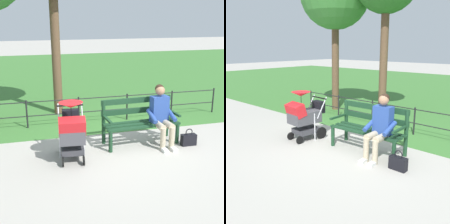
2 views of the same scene
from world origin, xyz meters
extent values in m
plane|color=#ADA89E|center=(0.00, 0.00, 0.00)|extent=(60.00, 60.00, 0.00)
cube|color=#193D23|center=(-0.40, -0.18, 0.45)|extent=(1.60, 0.18, 0.04)
cube|color=#193D23|center=(-0.41, 0.00, 0.45)|extent=(1.60, 0.18, 0.04)
cube|color=#193D23|center=(-0.42, 0.18, 0.45)|extent=(1.60, 0.18, 0.04)
cube|color=#193D23|center=(-0.40, -0.28, 0.67)|extent=(1.60, 0.12, 0.12)
cube|color=#193D23|center=(-0.40, -0.28, 0.90)|extent=(1.60, 0.12, 0.12)
cylinder|color=#193D23|center=(-1.17, 0.16, 0.23)|extent=(0.08, 0.08, 0.45)
cylinder|color=#193D23|center=(-1.15, -0.32, 0.47)|extent=(0.08, 0.08, 0.95)
cube|color=#193D23|center=(-1.16, -0.04, 0.63)|extent=(0.08, 0.56, 0.04)
cylinder|color=#193D23|center=(0.33, 0.24, 0.23)|extent=(0.08, 0.08, 0.45)
cylinder|color=#193D23|center=(0.35, -0.24, 0.47)|extent=(0.08, 0.08, 0.95)
cube|color=#193D23|center=(0.34, 0.04, 0.63)|extent=(0.08, 0.56, 0.04)
cylinder|color=tan|center=(-0.91, 0.21, 0.47)|extent=(0.16, 0.41, 0.14)
cylinder|color=tan|center=(-0.71, 0.22, 0.47)|extent=(0.16, 0.41, 0.14)
cylinder|color=tan|center=(-0.92, 0.41, 0.24)|extent=(0.11, 0.11, 0.47)
cylinder|color=tan|center=(-0.72, 0.42, 0.24)|extent=(0.11, 0.11, 0.47)
cube|color=silver|center=(-0.93, 0.49, 0.04)|extent=(0.11, 0.22, 0.07)
cube|color=silver|center=(-0.73, 0.50, 0.04)|extent=(0.11, 0.22, 0.07)
cube|color=#284793|center=(-0.80, 0.00, 0.75)|extent=(0.37, 0.24, 0.56)
cylinder|color=#284793|center=(-1.03, 0.11, 0.65)|extent=(0.11, 0.43, 0.23)
cylinder|color=#284793|center=(-0.59, 0.13, 0.65)|extent=(0.11, 0.43, 0.23)
sphere|color=#A37556|center=(-0.80, 0.00, 1.15)|extent=(0.20, 0.20, 0.20)
sphere|color=black|center=(-0.80, -0.03, 1.18)|extent=(0.19, 0.19, 0.19)
cylinder|color=black|center=(0.85, 0.07, 0.14)|extent=(0.06, 0.28, 0.28)
cylinder|color=black|center=(1.31, 0.03, 0.14)|extent=(0.06, 0.28, 0.28)
cylinder|color=black|center=(0.95, 0.67, 0.09)|extent=(0.05, 0.18, 0.18)
cylinder|color=black|center=(1.33, 0.63, 0.09)|extent=(0.05, 0.18, 0.18)
cube|color=#38383D|center=(1.11, 0.35, 0.22)|extent=(0.47, 0.56, 0.12)
cylinder|color=silver|center=(0.87, 0.27, 0.33)|extent=(0.03, 0.03, 0.65)
cylinder|color=silver|center=(1.33, 0.23, 0.33)|extent=(0.03, 0.03, 0.65)
cube|color=#47474C|center=(1.11, 0.37, 0.55)|extent=(0.52, 0.72, 0.28)
cube|color=red|center=(1.14, 0.61, 0.75)|extent=(0.51, 0.35, 0.33)
cylinder|color=black|center=(1.07, -0.07, 0.95)|extent=(0.52, 0.08, 0.03)
cylinder|color=silver|center=(0.85, 0.05, 0.75)|extent=(0.05, 0.30, 0.49)
cylinder|color=silver|center=(1.31, 0.01, 0.75)|extent=(0.05, 0.30, 0.49)
cone|color=red|center=(1.12, 0.45, 1.10)|extent=(0.48, 0.48, 0.10)
cylinder|color=black|center=(1.12, 0.45, 0.92)|extent=(0.01, 0.01, 0.30)
cube|color=black|center=(1.07, -0.05, 0.73)|extent=(0.33, 0.19, 0.28)
cube|color=black|center=(-1.36, 0.32, 0.12)|extent=(0.32, 0.14, 0.24)
torus|color=black|center=(-1.36, 0.32, 0.29)|extent=(0.16, 0.02, 0.16)
cylinder|color=black|center=(-0.63, -1.68, 0.35)|extent=(0.04, 0.04, 0.70)
cylinder|color=black|center=(0.63, -1.68, 0.35)|extent=(0.04, 0.04, 0.70)
cylinder|color=black|center=(1.90, -1.68, 0.35)|extent=(0.04, 0.04, 0.70)
cylinder|color=black|center=(3.17, -1.68, 0.35)|extent=(0.04, 0.04, 0.70)
cylinder|color=black|center=(0.00, -1.68, 0.65)|extent=(6.35, 0.02, 0.02)
cylinder|color=black|center=(0.00, -1.68, 0.30)|extent=(6.35, 0.02, 0.02)
cylinder|color=brown|center=(2.74, -2.43, 1.51)|extent=(0.24, 0.24, 3.01)
cylinder|color=brown|center=(1.03, -2.75, 1.68)|extent=(0.24, 0.24, 3.35)
camera|label=1|loc=(1.88, 6.02, 2.66)|focal=51.70mm
camera|label=2|loc=(-3.58, 4.32, 2.15)|focal=43.17mm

